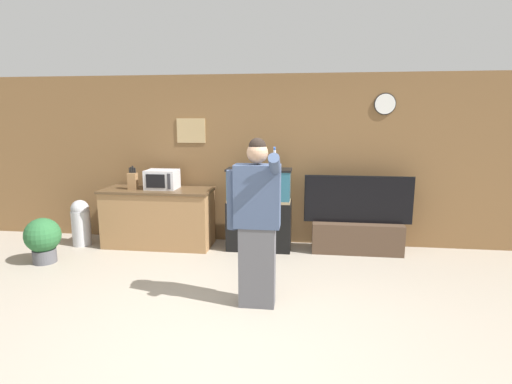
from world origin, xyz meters
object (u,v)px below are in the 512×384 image
object	(u,v)px
knife_block	(133,181)
tv_on_stand	(357,230)
microwave	(162,179)
potted_plant	(43,238)
aquarium_on_stand	(259,210)
trash_bin	(81,222)
person_standing	(256,221)
counter_island	(159,217)

from	to	relation	value
knife_block	tv_on_stand	bearing A→B (deg)	2.17
microwave	knife_block	bearing A→B (deg)	-166.94
potted_plant	aquarium_on_stand	bearing A→B (deg)	17.85
knife_block	trash_bin	size ratio (longest dim) A/B	0.50
knife_block	potted_plant	size ratio (longest dim) A/B	0.57
aquarium_on_stand	person_standing	xyz separation A→B (m)	(0.19, -1.79, 0.30)
microwave	knife_block	xyz separation A→B (m)	(-0.42, -0.10, -0.01)
microwave	potted_plant	xyz separation A→B (m)	(-1.36, -0.96, -0.69)
aquarium_on_stand	tv_on_stand	world-z (taller)	aquarium_on_stand
knife_block	potted_plant	xyz separation A→B (m)	(-0.94, -0.86, -0.67)
aquarium_on_stand	trash_bin	distance (m)	2.78
counter_island	person_standing	world-z (taller)	person_standing
knife_block	aquarium_on_stand	size ratio (longest dim) A/B	0.29
knife_block	potted_plant	bearing A→B (deg)	-137.42
aquarium_on_stand	potted_plant	xyz separation A→B (m)	(-2.85, -0.92, -0.27)
knife_block	person_standing	xyz separation A→B (m)	(2.10, -1.74, -0.10)
knife_block	microwave	bearing A→B (deg)	13.06
aquarium_on_stand	potted_plant	size ratio (longest dim) A/B	1.97
microwave	trash_bin	size ratio (longest dim) A/B	0.66
tv_on_stand	person_standing	bearing A→B (deg)	-123.90
tv_on_stand	potted_plant	bearing A→B (deg)	-167.04
knife_block	trash_bin	xyz separation A→B (m)	(-0.85, -0.07, -0.65)
microwave	potted_plant	world-z (taller)	microwave
tv_on_stand	person_standing	distance (m)	2.32
aquarium_on_stand	knife_block	bearing A→B (deg)	-178.27
trash_bin	aquarium_on_stand	bearing A→B (deg)	2.71
potted_plant	trash_bin	bearing A→B (deg)	83.60
microwave	tv_on_stand	size ratio (longest dim) A/B	0.30
microwave	potted_plant	bearing A→B (deg)	-144.83
microwave	person_standing	world-z (taller)	person_standing
potted_plant	trash_bin	size ratio (longest dim) A/B	0.87
knife_block	trash_bin	world-z (taller)	knife_block
microwave	tv_on_stand	xyz separation A→B (m)	(2.93, 0.03, -0.69)
tv_on_stand	trash_bin	bearing A→B (deg)	-177.27
counter_island	trash_bin	xyz separation A→B (m)	(-1.21, -0.13, -0.08)
person_standing	aquarium_on_stand	bearing A→B (deg)	95.96
aquarium_on_stand	tv_on_stand	xyz separation A→B (m)	(1.44, 0.07, -0.28)
knife_block	tv_on_stand	xyz separation A→B (m)	(3.35, 0.13, -0.68)
tv_on_stand	potted_plant	world-z (taller)	tv_on_stand
potted_plant	trash_bin	distance (m)	0.79
potted_plant	microwave	bearing A→B (deg)	35.17
microwave	knife_block	size ratio (longest dim) A/B	1.32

